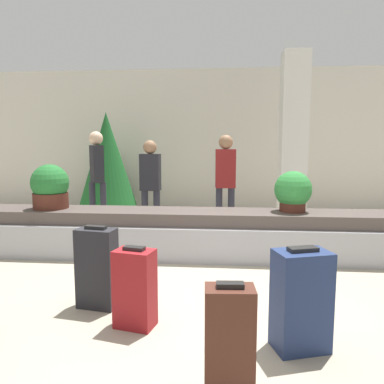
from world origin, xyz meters
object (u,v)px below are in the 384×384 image
object	(u,v)px
traveler_2	(150,180)
decorated_tree	(107,159)
suitcase_3	(301,300)
potted_plant_1	(293,192)
traveler_0	(225,176)
pillar	(293,139)
suitcase_2	(97,268)
traveler_1	(97,171)
potted_plant_0	(50,187)
suitcase_5	(135,288)
suitcase_1	(229,343)

from	to	relation	value
traveler_2	decorated_tree	distance (m)	2.36
suitcase_3	traveler_2	bearing A→B (deg)	100.75
potted_plant_1	traveler_0	size ratio (longest dim) A/B	0.33
pillar	suitcase_2	xyz separation A→B (m)	(-2.44, -4.07, -1.23)
pillar	traveler_1	size ratio (longest dim) A/B	1.86
suitcase_3	traveler_0	world-z (taller)	traveler_0
traveler_1	potted_plant_1	bearing A→B (deg)	-148.15
suitcase_3	decorated_tree	world-z (taller)	decorated_tree
traveler_0	decorated_tree	bearing A→B (deg)	139.86
pillar	decorated_tree	size ratio (longest dim) A/B	1.47
traveler_0	potted_plant_0	bearing A→B (deg)	-158.61
traveler_0	decorated_tree	xyz separation A→B (m)	(-2.55, 1.81, 0.20)
suitcase_5	traveler_0	size ratio (longest dim) A/B	0.41
suitcase_2	decorated_tree	bearing A→B (deg)	116.11
pillar	traveler_1	distance (m)	3.68
suitcase_5	traveler_0	xyz separation A→B (m)	(0.74, 3.23, 0.66)
pillar	decorated_tree	distance (m)	3.90
potted_plant_1	traveler_0	world-z (taller)	traveler_0
potted_plant_1	traveler_2	distance (m)	2.34
traveler_1	decorated_tree	xyz separation A→B (m)	(-0.28, 1.48, 0.14)
suitcase_5	suitcase_3	bearing A→B (deg)	2.78
suitcase_2	potted_plant_0	bearing A→B (deg)	135.68
suitcase_5	suitcase_1	bearing A→B (deg)	-34.01
suitcase_3	traveler_1	world-z (taller)	traveler_1
suitcase_3	potted_plant_0	bearing A→B (deg)	125.27
suitcase_2	traveler_1	bearing A→B (deg)	118.55
traveler_2	potted_plant_0	bearing A→B (deg)	46.56
traveler_0	traveler_1	world-z (taller)	traveler_1
suitcase_1	decorated_tree	bearing A→B (deg)	110.04
suitcase_2	potted_plant_0	world-z (taller)	potted_plant_0
potted_plant_0	potted_plant_1	xyz separation A→B (m)	(3.29, 0.03, -0.03)
traveler_0	traveler_2	xyz separation A→B (m)	(-1.22, -0.12, -0.06)
suitcase_3	potted_plant_0	distance (m)	3.77
potted_plant_1	traveler_1	distance (m)	3.48
decorated_tree	potted_plant_0	bearing A→B (deg)	-87.28
suitcase_3	decorated_tree	xyz separation A→B (m)	(-3.10, 5.27, 0.81)
suitcase_2	traveler_1	world-z (taller)	traveler_1
suitcase_1	traveler_1	size ratio (longest dim) A/B	0.41
pillar	traveler_0	distance (m)	1.84
potted_plant_1	traveler_0	xyz separation A→B (m)	(-0.88, 1.15, 0.10)
traveler_0	pillar	bearing A→B (deg)	37.91
pillar	suitcase_3	xyz separation A→B (m)	(-0.73, -4.63, -1.23)
potted_plant_1	suitcase_2	bearing A→B (deg)	-139.68
traveler_1	traveler_0	bearing A→B (deg)	-131.27
traveler_2	traveler_1	bearing A→B (deg)	-18.53
pillar	suitcase_1	distance (m)	5.51
suitcase_1	potted_plant_0	xyz separation A→B (m)	(-2.43, 2.86, 0.56)
traveler_0	traveler_1	bearing A→B (deg)	166.93
suitcase_2	suitcase_5	distance (m)	0.55
suitcase_2	traveler_0	bearing A→B (deg)	77.71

